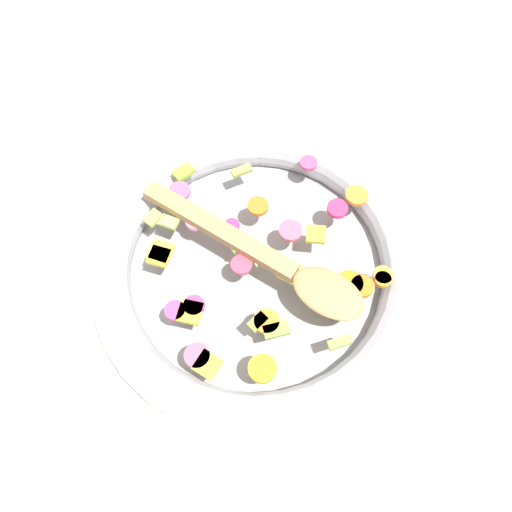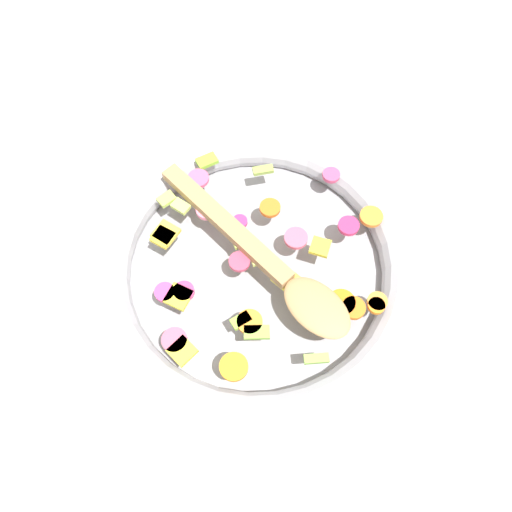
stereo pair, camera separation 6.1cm
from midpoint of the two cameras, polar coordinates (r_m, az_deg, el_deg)
The scene contains 4 objects.
ground_plane at distance 0.66m, azimuth -2.65°, elevation -2.20°, with size 4.00×4.00×0.00m, color silver.
skillet at distance 0.64m, azimuth -2.74°, elevation -1.39°, with size 0.42×0.42×0.05m.
chopped_vegetables at distance 0.60m, azimuth -2.66°, elevation -1.14°, with size 0.32×0.30×0.01m.
wooden_spoon at distance 0.59m, azimuth -0.96°, elevation -0.89°, with size 0.27×0.21×0.01m.
Camera 1 is at (-0.25, 0.10, 0.60)m, focal length 35.00 mm.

